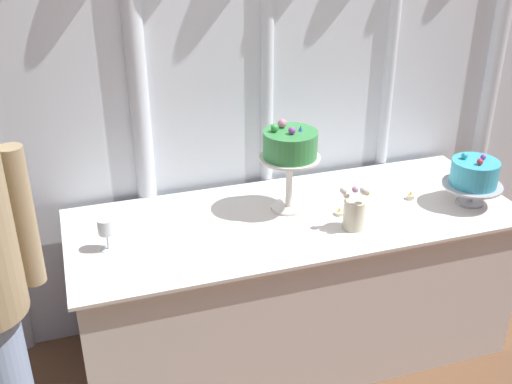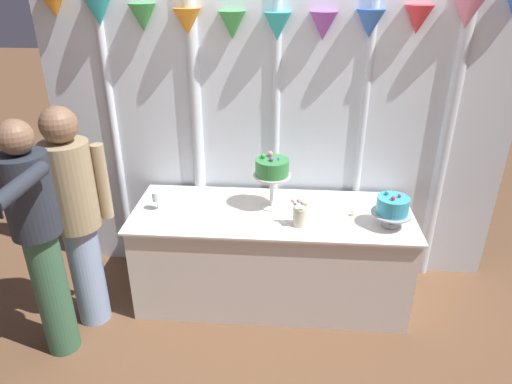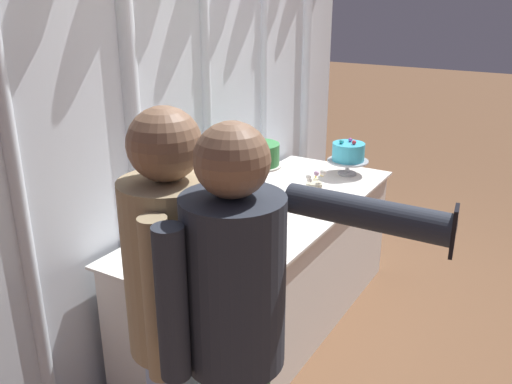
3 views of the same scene
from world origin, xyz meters
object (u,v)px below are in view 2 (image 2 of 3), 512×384
Objects in this scene: tealight_far_left at (298,215)px; tealight_near_left at (352,214)px; flower_vase at (300,215)px; cake_display_nearleft at (272,170)px; guest_man_pink_jacket at (37,233)px; cake_table at (271,255)px; wine_glass at (157,197)px; guest_man_dark_suit at (76,212)px; cake_display_nearright at (392,207)px.

tealight_near_left is (0.38, 0.03, 0.00)m from tealight_far_left.
cake_display_nearleft is at bearing 128.21° from flower_vase.
tealight_near_left is 2.06m from guest_man_pink_jacket.
cake_display_nearleft reaches higher than tealight_near_left.
cake_display_nearleft is at bearing 28.35° from guest_man_pink_jacket.
cake_display_nearleft is 0.39m from flower_vase.
guest_man_pink_jacket is at bearing -162.91° from flower_vase.
cake_table is 0.69m from tealight_near_left.
flower_vase is (1.02, -0.15, -0.02)m from wine_glass.
wine_glass is 1.04m from flower_vase.
guest_man_dark_suit is at bearing -169.70° from tealight_near_left.
guest_man_dark_suit is (-1.27, -0.43, -0.16)m from cake_display_nearleft.
cake_display_nearleft reaches higher than cake_display_nearright.
cake_display_nearleft is 0.85m from wine_glass.
tealight_far_left is 0.03× the size of guest_man_dark_suit.
wine_glass is (-1.64, 0.11, -0.04)m from cake_display_nearright.
tealight_far_left is (0.20, -0.13, -0.29)m from cake_display_nearleft.
tealight_far_left is (1.02, -0.02, -0.09)m from wine_glass.
cake_display_nearleft is at bearing 7.25° from wine_glass.
tealight_near_left is at bearing 18.34° from guest_man_pink_jacket.
guest_man_dark_suit is (-1.28, -0.35, 0.51)m from cake_table.
wine_glass is 1.02m from tealight_far_left.
guest_man_dark_suit reaches higher than tealight_near_left.
tealight_near_left is at bearing -9.14° from cake_display_nearleft.
cake_table is 14.43× the size of wine_glass.
cake_table is 1.26× the size of guest_man_pink_jacket.
cake_table is at bearing -83.17° from cake_display_nearleft.
wine_glass is at bearing -179.54° from tealight_near_left.
cake_display_nearleft is 0.26× the size of guest_man_dark_suit.
tealight_far_left is at bearing 172.00° from cake_display_nearright.
tealight_far_left is 1.69m from guest_man_pink_jacket.
guest_man_pink_jacket is (-0.10, -0.31, 0.02)m from guest_man_dark_suit.
cake_display_nearright is at bearing 5.89° from guest_man_dark_suit.
tealight_near_left is at bearing 153.29° from cake_display_nearright.
wine_glass is 1.40m from tealight_near_left.
cake_display_nearright is 5.77× the size of tealight_far_left.
cake_display_nearleft is at bearing 96.83° from cake_table.
guest_man_dark_suit is at bearing 72.66° from guest_man_pink_jacket.
tealight_near_left is at bearing 5.00° from tealight_far_left.
cake_display_nearright is (0.82, -0.21, -0.15)m from cake_display_nearleft.
cake_display_nearleft is at bearing 147.38° from tealight_far_left.
cake_display_nearleft is 10.65× the size of tealight_near_left.
cake_display_nearright reaches higher than wine_glass.
cake_display_nearright is at bearing -9.59° from cake_table.
guest_man_dark_suit is at bearing -161.35° from cake_display_nearleft.
tealight_near_left is at bearing 0.46° from wine_glass.
flower_vase is at bearing 17.09° from guest_man_pink_jacket.
cake_table is 51.80× the size of tealight_near_left.
cake_display_nearleft is 0.26× the size of guest_man_pink_jacket.
guest_man_dark_suit reaches higher than cake_display_nearright.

